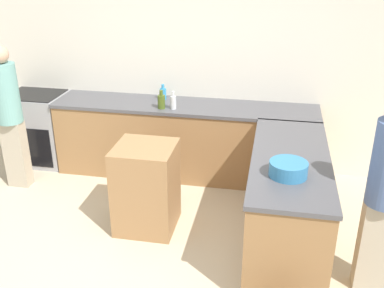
{
  "coord_description": "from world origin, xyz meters",
  "views": [
    {
      "loc": [
        1.04,
        -3.1,
        2.61
      ],
      "look_at": [
        0.33,
        0.6,
        0.95
      ],
      "focal_mm": 42.0,
      "sensor_mm": 36.0,
      "label": 1
    }
  ],
  "objects_px": {
    "island_table": "(146,187)",
    "person_by_range": "(9,112)",
    "mixing_bowl": "(288,169)",
    "dish_soap_bottle": "(163,93)",
    "olive_oil_bottle": "(161,101)",
    "range_oven": "(39,128)",
    "vinegar_bottle_clear": "(173,102)"
  },
  "relations": [
    {
      "from": "island_table",
      "to": "person_by_range",
      "type": "bearing_deg",
      "value": 162.48
    },
    {
      "from": "mixing_bowl",
      "to": "person_by_range",
      "type": "relative_size",
      "value": 0.19
    },
    {
      "from": "mixing_bowl",
      "to": "person_by_range",
      "type": "bearing_deg",
      "value": 162.95
    },
    {
      "from": "island_table",
      "to": "dish_soap_bottle",
      "type": "bearing_deg",
      "value": 96.78
    },
    {
      "from": "island_table",
      "to": "mixing_bowl",
      "type": "relative_size",
      "value": 2.83
    },
    {
      "from": "island_table",
      "to": "olive_oil_bottle",
      "type": "distance_m",
      "value": 1.17
    },
    {
      "from": "range_oven",
      "to": "dish_soap_bottle",
      "type": "bearing_deg",
      "value": 5.05
    },
    {
      "from": "mixing_bowl",
      "to": "vinegar_bottle_clear",
      "type": "relative_size",
      "value": 1.49
    },
    {
      "from": "dish_soap_bottle",
      "to": "person_by_range",
      "type": "relative_size",
      "value": 0.11
    },
    {
      "from": "range_oven",
      "to": "person_by_range",
      "type": "distance_m",
      "value": 0.82
    },
    {
      "from": "vinegar_bottle_clear",
      "to": "dish_soap_bottle",
      "type": "bearing_deg",
      "value": 121.81
    },
    {
      "from": "island_table",
      "to": "dish_soap_bottle",
      "type": "relative_size",
      "value": 4.74
    },
    {
      "from": "island_table",
      "to": "dish_soap_bottle",
      "type": "xyz_separation_m",
      "value": [
        -0.16,
        1.36,
        0.54
      ]
    },
    {
      "from": "dish_soap_bottle",
      "to": "vinegar_bottle_clear",
      "type": "xyz_separation_m",
      "value": [
        0.2,
        -0.33,
        0.01
      ]
    },
    {
      "from": "mixing_bowl",
      "to": "olive_oil_bottle",
      "type": "height_order",
      "value": "olive_oil_bottle"
    },
    {
      "from": "range_oven",
      "to": "island_table",
      "type": "distance_m",
      "value": 2.17
    },
    {
      "from": "mixing_bowl",
      "to": "olive_oil_bottle",
      "type": "bearing_deg",
      "value": 135.16
    },
    {
      "from": "range_oven",
      "to": "olive_oil_bottle",
      "type": "relative_size",
      "value": 4.25
    },
    {
      "from": "dish_soap_bottle",
      "to": "person_by_range",
      "type": "bearing_deg",
      "value": -152.58
    },
    {
      "from": "olive_oil_bottle",
      "to": "vinegar_bottle_clear",
      "type": "bearing_deg",
      "value": 3.03
    },
    {
      "from": "island_table",
      "to": "olive_oil_bottle",
      "type": "relative_size",
      "value": 4.08
    },
    {
      "from": "mixing_bowl",
      "to": "range_oven",
      "type": "bearing_deg",
      "value": 152.78
    },
    {
      "from": "island_table",
      "to": "dish_soap_bottle",
      "type": "distance_m",
      "value": 1.47
    },
    {
      "from": "olive_oil_bottle",
      "to": "person_by_range",
      "type": "xyz_separation_m",
      "value": [
        -1.64,
        -0.48,
        -0.07
      ]
    },
    {
      "from": "dish_soap_bottle",
      "to": "olive_oil_bottle",
      "type": "distance_m",
      "value": 0.34
    },
    {
      "from": "vinegar_bottle_clear",
      "to": "mixing_bowl",
      "type": "bearing_deg",
      "value": -47.91
    },
    {
      "from": "person_by_range",
      "to": "range_oven",
      "type": "bearing_deg",
      "value": 95.7
    },
    {
      "from": "island_table",
      "to": "person_by_range",
      "type": "distance_m",
      "value": 1.88
    },
    {
      "from": "mixing_bowl",
      "to": "dish_soap_bottle",
      "type": "distance_m",
      "value": 2.3
    },
    {
      "from": "range_oven",
      "to": "dish_soap_bottle",
      "type": "relative_size",
      "value": 4.95
    },
    {
      "from": "dish_soap_bottle",
      "to": "person_by_range",
      "type": "xyz_separation_m",
      "value": [
        -1.57,
        -0.81,
        -0.06
      ]
    },
    {
      "from": "olive_oil_bottle",
      "to": "range_oven",
      "type": "bearing_deg",
      "value": 173.59
    }
  ]
}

